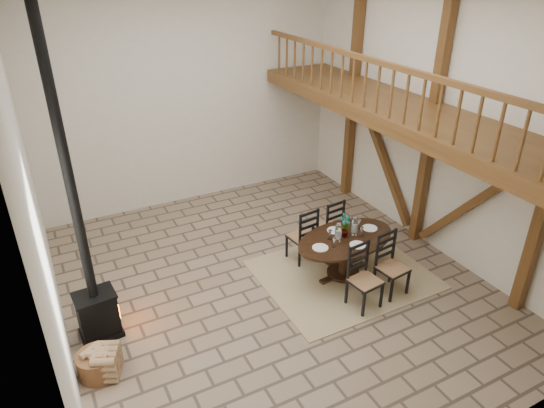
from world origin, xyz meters
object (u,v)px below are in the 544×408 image
log_basket (97,363)px  log_stack (107,362)px  dining_table (344,254)px  wood_stove (90,276)px

log_basket → log_stack: log_basket is taller
log_basket → log_stack: size_ratio=1.01×
dining_table → log_basket: dining_table is taller
wood_stove → dining_table: bearing=-10.2°
dining_table → log_basket: 4.50m
wood_stove → log_basket: wood_stove is taller
wood_stove → log_basket: bearing=-107.5°
wood_stove → log_basket: size_ratio=9.06×
log_basket → log_stack: bearing=-30.8°
wood_stove → log_stack: size_ratio=9.15×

